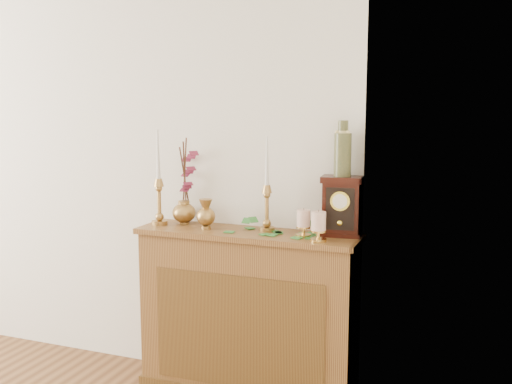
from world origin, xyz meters
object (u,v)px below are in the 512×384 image
at_px(mantel_clock, 341,207).
at_px(candlestick_left, 159,194).
at_px(ginger_jar, 188,184).
at_px(ceramic_vase, 343,151).
at_px(candlestick_center, 267,200).
at_px(bud_vase, 206,214).

bearing_deg(mantel_clock, candlestick_left, 179.01).
bearing_deg(ginger_jar, ceramic_vase, -1.15).
xyz_separation_m(candlestick_center, mantel_clock, (0.40, 0.04, -0.02)).
bearing_deg(candlestick_left, ceramic_vase, 5.18).
xyz_separation_m(bud_vase, ginger_jar, (-0.18, 0.13, 0.14)).
bearing_deg(mantel_clock, ceramic_vase, 90.00).
bearing_deg(ceramic_vase, candlestick_left, -174.82).
bearing_deg(ceramic_vase, mantel_clock, -83.98).
height_order(ginger_jar, ceramic_vase, ceramic_vase).
relative_size(candlestick_center, mantel_clock, 1.65).
height_order(candlestick_left, candlestick_center, candlestick_left).
distance_m(candlestick_center, mantel_clock, 0.41).
bearing_deg(ceramic_vase, ginger_jar, 178.85).
relative_size(candlestick_center, bud_vase, 3.10).
distance_m(bud_vase, mantel_clock, 0.75).
xyz_separation_m(candlestick_left, bud_vase, (0.30, -0.02, -0.10)).
height_order(candlestick_center, bud_vase, candlestick_center).
relative_size(ginger_jar, mantel_clock, 1.59).
distance_m(candlestick_center, bud_vase, 0.35).
height_order(candlestick_left, bud_vase, candlestick_left).
height_order(candlestick_left, mantel_clock, candlestick_left).
height_order(candlestick_center, ginger_jar, candlestick_center).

